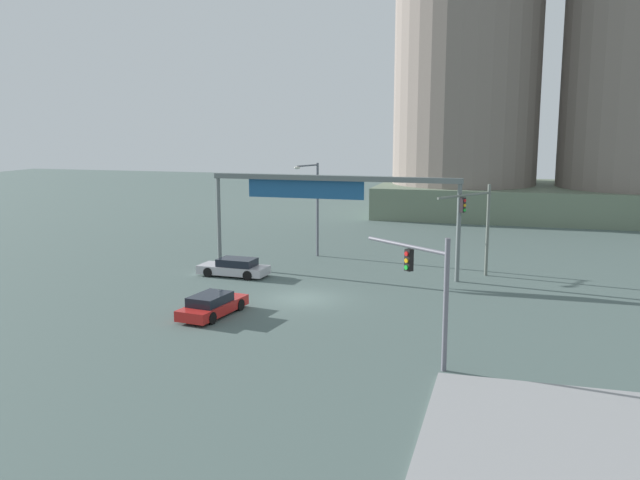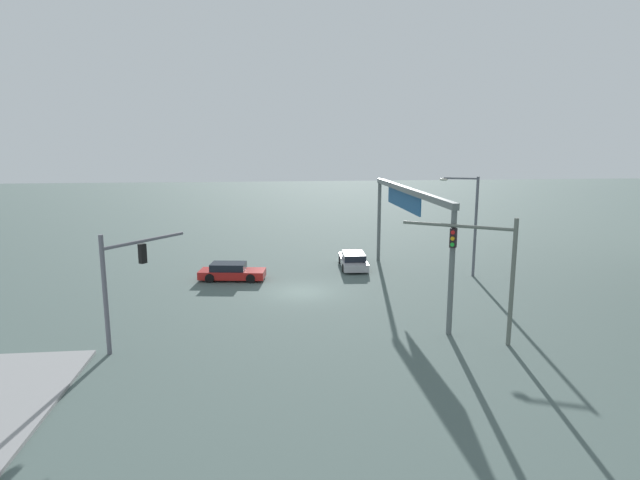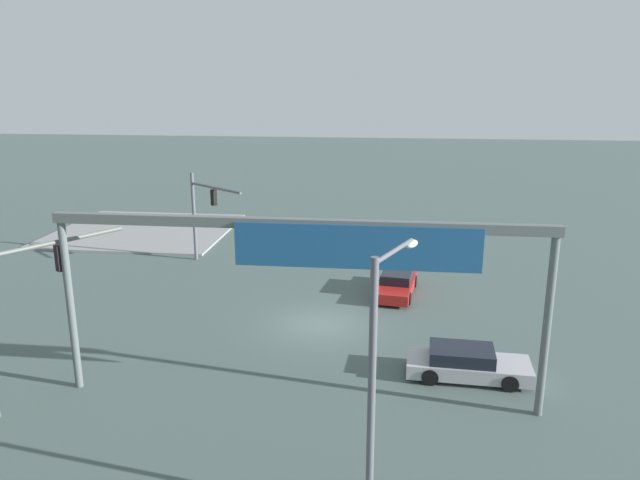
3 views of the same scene
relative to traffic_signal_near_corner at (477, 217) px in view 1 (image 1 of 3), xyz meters
The scene contains 8 objects.
ground_plane 13.15m from the traffic_signal_near_corner, 139.04° to the right, with size 186.09×186.09×0.00m, color #4B5D59.
sidewalk_corner 25.40m from the traffic_signal_near_corner, 76.29° to the right, with size 12.77×11.87×0.15m, color gray.
traffic_signal_near_corner is the anchor object (origin of this frame).
traffic_signal_opposite_side 17.17m from the traffic_signal_near_corner, 93.73° to the right, with size 3.97×3.13×5.59m.
streetlamp_curved_arm 12.99m from the traffic_signal_near_corner, 161.42° to the left, with size 1.26×2.62×7.19m.
overhead_sign_gantry 10.09m from the traffic_signal_near_corner, behind, with size 17.10×0.43×6.70m.
sedan_car_approaching 18.66m from the traffic_signal_near_corner, 135.19° to the right, with size 2.37×4.77×1.21m.
sedan_car_waiting_far 16.44m from the traffic_signal_near_corner, 166.50° to the right, with size 4.78×2.14×1.21m.
Camera 1 is at (11.53, -36.67, 10.14)m, focal length 37.93 mm.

